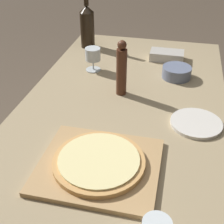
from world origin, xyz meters
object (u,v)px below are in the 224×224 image
pepper_mill (122,69)px  wine_glass (93,55)px  wine_bottle (87,26)px  small_bowl (177,72)px  pizza (99,161)px

pepper_mill → wine_glass: pepper_mill is taller
wine_glass → pepper_mill: bearing=-47.1°
wine_bottle → small_bowl: size_ratio=2.33×
pizza → wine_glass: wine_glass is taller
pizza → wine_bottle: size_ratio=0.91×
pepper_mill → small_bowl: (0.24, 0.22, -0.10)m
wine_bottle → pepper_mill: wine_bottle is taller
small_bowl → wine_glass: bearing=-178.3°
wine_bottle → pepper_mill: 0.61m
pepper_mill → wine_glass: bearing=132.9°
wine_glass → small_bowl: size_ratio=0.84×
pizza → small_bowl: 0.75m
pizza → pepper_mill: (-0.03, 0.50, 0.09)m
wine_glass → wine_bottle: bearing=111.4°
pizza → wine_bottle: (-0.34, 1.02, 0.10)m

